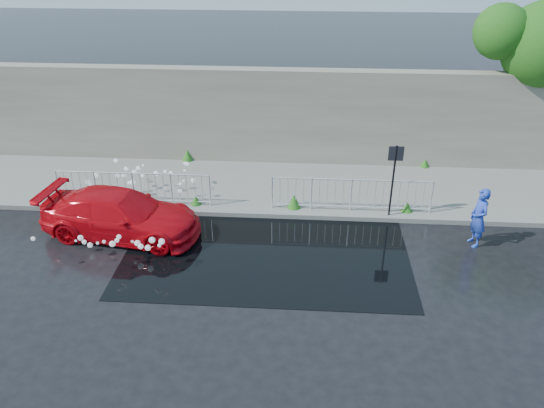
{
  "coord_description": "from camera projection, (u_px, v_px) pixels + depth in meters",
  "views": [
    {
      "loc": [
        1.51,
        -11.61,
        8.43
      ],
      "look_at": [
        0.59,
        2.02,
        1.0
      ],
      "focal_mm": 35.0,
      "sensor_mm": 36.0,
      "label": 1
    }
  ],
  "objects": [
    {
      "name": "railing_left",
      "position": [
        133.0,
        187.0,
        17.11
      ],
      "size": [
        5.05,
        0.05,
        1.1
      ],
      "color": "silver",
      "rests_on": "pavement"
    },
    {
      "name": "pavement",
      "position": [
        261.0,
        186.0,
        18.64
      ],
      "size": [
        30.0,
        4.0,
        0.15
      ],
      "primitive_type": "cube",
      "color": "slate",
      "rests_on": "ground"
    },
    {
      "name": "water_spray",
      "position": [
        133.0,
        201.0,
        16.34
      ],
      "size": [
        3.62,
        5.33,
        1.04
      ],
      "color": "white",
      "rests_on": "ground"
    },
    {
      "name": "weeds",
      "position": [
        252.0,
        185.0,
        18.12
      ],
      "size": [
        12.17,
        3.93,
        0.46
      ],
      "color": "#195316",
      "rests_on": "pavement"
    },
    {
      "name": "ground",
      "position": [
        245.0,
        271.0,
        14.29
      ],
      "size": [
        90.0,
        90.0,
        0.0
      ],
      "primitive_type": "plane",
      "color": "black",
      "rests_on": "ground"
    },
    {
      "name": "person",
      "position": [
        479.0,
        218.0,
        15.05
      ],
      "size": [
        0.55,
        0.72,
        1.79
      ],
      "primitive_type": "imported",
      "rotation": [
        0.0,
        0.0,
        -1.37
      ],
      "color": "#233DB1",
      "rests_on": "ground"
    },
    {
      "name": "railing_right",
      "position": [
        351.0,
        194.0,
        16.7
      ],
      "size": [
        5.05,
        0.05,
        1.1
      ],
      "color": "silver",
      "rests_on": "pavement"
    },
    {
      "name": "curb",
      "position": [
        256.0,
        214.0,
        16.88
      ],
      "size": [
        30.0,
        0.25,
        0.16
      ],
      "primitive_type": "cube",
      "color": "slate",
      "rests_on": "ground"
    },
    {
      "name": "retaining_wall",
      "position": [
        266.0,
        116.0,
        19.69
      ],
      "size": [
        30.0,
        0.6,
        3.5
      ],
      "primitive_type": "cube",
      "color": "#696458",
      "rests_on": "pavement"
    },
    {
      "name": "sign_post",
      "position": [
        394.0,
        170.0,
        15.93
      ],
      "size": [
        0.45,
        0.06,
        2.5
      ],
      "color": "black",
      "rests_on": "ground"
    },
    {
      "name": "red_car",
      "position": [
        121.0,
        215.0,
        15.63
      ],
      "size": [
        4.93,
        2.53,
        1.37
      ],
      "primitive_type": "imported",
      "rotation": [
        0.0,
        0.0,
        1.44
      ],
      "color": "red",
      "rests_on": "ground"
    },
    {
      "name": "puddle",
      "position": [
        267.0,
        251.0,
        15.13
      ],
      "size": [
        8.0,
        5.0,
        0.01
      ],
      "primitive_type": "cube",
      "color": "black",
      "rests_on": "ground"
    }
  ]
}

